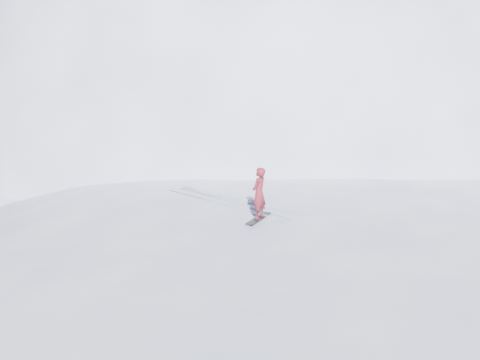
{
  "coord_description": "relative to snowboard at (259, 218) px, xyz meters",
  "views": [
    {
      "loc": [
        -10.77,
        -8.09,
        7.1
      ],
      "look_at": [
        -2.21,
        2.97,
        3.5
      ],
      "focal_mm": 32.0,
      "sensor_mm": 36.0,
      "label": 1
    }
  ],
  "objects": [
    {
      "name": "wind_bumps",
      "position": [
        1.65,
        0.15,
        -2.41
      ],
      "size": [
        16.0,
        14.4,
        1.0
      ],
      "color": "white",
      "rests_on": "ground"
    },
    {
      "name": "ground",
      "position": [
        2.21,
        -1.97,
        -2.41
      ],
      "size": [
        400.0,
        400.0,
        0.0
      ],
      "primitive_type": "plane",
      "color": "white",
      "rests_on": "ground"
    },
    {
      "name": "snowboard",
      "position": [
        0.0,
        0.0,
        0.0
      ],
      "size": [
        1.36,
        0.75,
        0.02
      ],
      "primitive_type": "cube",
      "rotation": [
        0.0,
        0.0,
        0.39
      ],
      "color": "black",
      "rests_on": "near_ridge"
    },
    {
      "name": "board_tracks",
      "position": [
        0.51,
        2.14,
        0.01
      ],
      "size": [
        2.26,
        5.95,
        0.04
      ],
      "color": "silver",
      "rests_on": "ground"
    },
    {
      "name": "summit_peak",
      "position": [
        24.21,
        24.03,
        -2.41
      ],
      "size": [
        60.0,
        56.0,
        56.0
      ],
      "primitive_type": "ellipsoid",
      "color": "white",
      "rests_on": "ground"
    },
    {
      "name": "near_ridge",
      "position": [
        3.21,
        1.03,
        -2.41
      ],
      "size": [
        36.0,
        28.0,
        4.8
      ],
      "primitive_type": "ellipsoid",
      "color": "white",
      "rests_on": "ground"
    },
    {
      "name": "peak_shoulder",
      "position": [
        12.21,
        18.03,
        -2.41
      ],
      "size": [
        28.0,
        24.0,
        18.0
      ],
      "primitive_type": "ellipsoid",
      "color": "white",
      "rests_on": "ground"
    },
    {
      "name": "snowboarder",
      "position": [
        0.0,
        0.0,
        0.85
      ],
      "size": [
        0.72,
        0.61,
        1.69
      ],
      "primitive_type": "imported",
      "rotation": [
        0.0,
        0.0,
        3.53
      ],
      "color": "maroon",
      "rests_on": "snowboard"
    }
  ]
}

